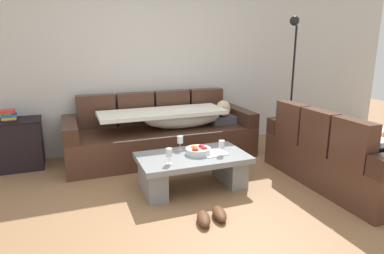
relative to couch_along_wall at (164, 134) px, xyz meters
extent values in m
plane|color=#906744|center=(-0.14, -1.63, -0.33)|extent=(14.00, 14.00, 0.00)
cube|color=beige|center=(-0.14, 0.52, 1.02)|extent=(9.00, 0.10, 2.70)
cube|color=#492C1F|center=(-0.05, -0.03, -0.12)|extent=(2.56, 0.92, 0.42)
cube|color=#492C1F|center=(-0.87, 0.35, 0.32)|extent=(0.52, 0.16, 0.46)
cube|color=#492C1F|center=(-0.32, 0.35, 0.32)|extent=(0.52, 0.16, 0.46)
cube|color=#492C1F|center=(0.23, 0.35, 0.32)|extent=(0.52, 0.16, 0.46)
cube|color=#492C1F|center=(0.78, 0.35, 0.32)|extent=(0.52, 0.16, 0.46)
cube|color=#3A2319|center=(-1.24, -0.03, 0.19)|extent=(0.18, 0.92, 0.20)
cube|color=#3A2319|center=(1.15, -0.03, 0.19)|extent=(0.18, 0.92, 0.20)
cube|color=#4C4C56|center=(0.88, -0.04, 0.15)|extent=(0.36, 0.28, 0.11)
sphere|color=tan|center=(0.88, -0.08, 0.31)|extent=(0.21, 0.21, 0.21)
sphere|color=#CCB793|center=(0.88, -0.08, 0.34)|extent=(0.20, 0.20, 0.20)
ellipsoid|color=silver|center=(0.26, -0.08, 0.23)|extent=(1.10, 0.44, 0.28)
cube|color=silver|center=(-0.05, -0.10, 0.33)|extent=(1.70, 0.60, 0.05)
cube|color=silver|center=(-0.05, -0.47, -0.10)|extent=(1.44, 0.04, 0.38)
cube|color=#492C1F|center=(1.67, -1.59, -0.12)|extent=(0.92, 1.78, 0.42)
cube|color=#492C1F|center=(1.29, -2.07, 0.32)|extent=(0.16, 0.44, 0.46)
cube|color=#492C1F|center=(1.29, -1.59, 0.32)|extent=(0.16, 0.44, 0.46)
cube|color=#492C1F|center=(1.29, -1.12, 0.32)|extent=(0.16, 0.44, 0.46)
cube|color=#3A2319|center=(1.67, -0.80, 0.19)|extent=(0.92, 0.18, 0.20)
ellipsoid|color=silver|center=(1.72, -1.50, 0.23)|extent=(0.44, 0.86, 0.28)
cube|color=silver|center=(1.74, -1.59, 0.33)|extent=(0.60, 1.30, 0.05)
cube|color=silver|center=(2.11, -1.59, -0.10)|extent=(0.04, 1.11, 0.38)
cube|color=gray|center=(0.00, -1.12, 0.02)|extent=(1.20, 0.68, 0.06)
cube|color=gray|center=(-0.46, -1.12, -0.17)|extent=(0.20, 0.54, 0.32)
cube|color=gray|center=(0.46, -1.12, -0.17)|extent=(0.20, 0.54, 0.32)
cylinder|color=silver|center=(0.07, -1.11, 0.09)|extent=(0.28, 0.28, 0.07)
sphere|color=orange|center=(0.04, -1.07, 0.11)|extent=(0.08, 0.08, 0.08)
sphere|color=#AA2C20|center=(0.01, -1.17, 0.11)|extent=(0.08, 0.08, 0.08)
sphere|color=red|center=(0.12, -1.15, 0.11)|extent=(0.08, 0.08, 0.08)
sphere|color=#AF211C|center=(0.12, -1.08, 0.11)|extent=(0.08, 0.08, 0.08)
cylinder|color=silver|center=(-0.32, -1.29, 0.06)|extent=(0.06, 0.06, 0.01)
cylinder|color=silver|center=(-0.32, -1.29, 0.10)|extent=(0.01, 0.01, 0.07)
cylinder|color=silver|center=(-0.32, -1.29, 0.18)|extent=(0.07, 0.07, 0.08)
cylinder|color=silver|center=(0.30, -1.23, 0.06)|extent=(0.06, 0.06, 0.01)
cylinder|color=silver|center=(0.30, -1.23, 0.10)|extent=(0.01, 0.01, 0.07)
cylinder|color=silver|center=(0.30, -1.23, 0.18)|extent=(0.07, 0.07, 0.08)
cylinder|color=silver|center=(-0.07, -0.89, 0.06)|extent=(0.06, 0.06, 0.01)
cylinder|color=silver|center=(-0.07, -0.89, 0.10)|extent=(0.01, 0.01, 0.07)
cylinder|color=silver|center=(-0.07, -0.89, 0.18)|extent=(0.07, 0.07, 0.08)
cube|color=white|center=(0.23, -1.17, 0.06)|extent=(0.30, 0.24, 0.01)
cube|color=black|center=(-1.94, 0.22, -0.02)|extent=(0.70, 0.42, 0.62)
cube|color=black|center=(-1.94, 0.22, 0.30)|extent=(0.72, 0.44, 0.02)
cube|color=#72337F|center=(-1.93, 0.22, 0.32)|extent=(0.17, 0.20, 0.02)
cube|color=gold|center=(-1.93, 0.21, 0.35)|extent=(0.18, 0.21, 0.02)
cube|color=#2D569E|center=(-1.93, 0.23, 0.37)|extent=(0.18, 0.18, 0.03)
cube|color=#338C59|center=(-1.94, 0.22, 0.40)|extent=(0.13, 0.18, 0.02)
cube|color=red|center=(-1.94, 0.22, 0.43)|extent=(0.17, 0.17, 0.03)
cylinder|color=black|center=(2.07, -0.05, -0.32)|extent=(0.28, 0.28, 0.02)
cylinder|color=black|center=(2.07, -0.05, 0.59)|extent=(0.03, 0.03, 1.80)
sphere|color=black|center=(1.95, -0.15, 1.55)|extent=(0.14, 0.14, 0.14)
ellipsoid|color=#59331E|center=(-0.18, -1.88, -0.28)|extent=(0.18, 0.29, 0.09)
ellipsoid|color=#59331E|center=(-0.01, -1.85, -0.28)|extent=(0.17, 0.29, 0.09)
camera|label=1|loc=(-1.25, -4.40, 1.28)|focal=31.52mm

